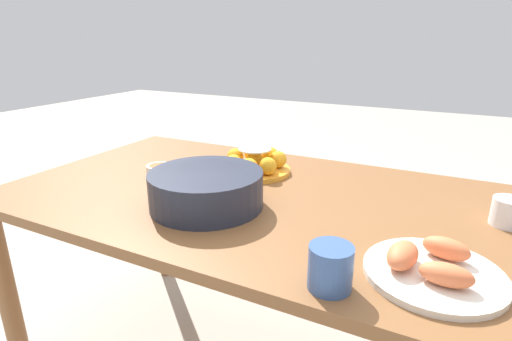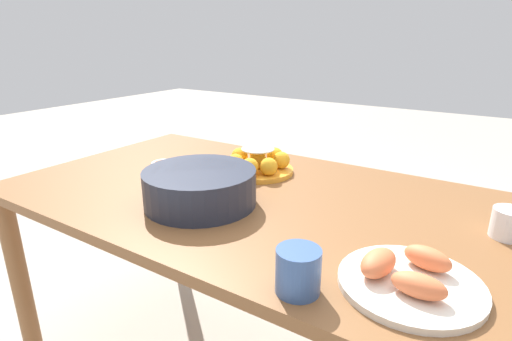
# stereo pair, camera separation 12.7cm
# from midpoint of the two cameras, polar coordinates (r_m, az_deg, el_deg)

# --- Properties ---
(dining_table) EXTENTS (1.52, 0.86, 0.71)m
(dining_table) POSITION_cam_midpoint_polar(r_m,az_deg,el_deg) (1.23, 2.68, -7.02)
(dining_table) COLOR brown
(dining_table) RESTS_ON ground_plane
(cake_plate) EXTENTS (0.24, 0.24, 0.10)m
(cake_plate) POSITION_cam_midpoint_polar(r_m,az_deg,el_deg) (1.37, 2.96, 1.11)
(cake_plate) COLOR gold
(cake_plate) RESTS_ON dining_table
(serving_bowl) EXTENTS (0.31, 0.31, 0.10)m
(serving_bowl) POSITION_cam_midpoint_polar(r_m,az_deg,el_deg) (1.11, -4.77, -2.28)
(serving_bowl) COLOR #232838
(serving_bowl) RESTS_ON dining_table
(sauce_bowl) EXTENTS (0.09, 0.09, 0.03)m
(sauce_bowl) POSITION_cam_midpoint_polar(r_m,az_deg,el_deg) (1.41, -10.40, 0.54)
(sauce_bowl) COLOR silver
(sauce_bowl) RESTS_ON dining_table
(seafood_platter) EXTENTS (0.27, 0.27, 0.06)m
(seafood_platter) POSITION_cam_midpoint_polar(r_m,az_deg,el_deg) (0.85, 25.12, -13.78)
(seafood_platter) COLOR silver
(seafood_platter) RESTS_ON dining_table
(cup_near) EXTENTS (0.08, 0.08, 0.07)m
(cup_near) POSITION_cam_midpoint_polar(r_m,az_deg,el_deg) (1.14, 35.25, -6.28)
(cup_near) COLOR white
(cup_near) RESTS_ON dining_table
(cup_far) EXTENTS (0.08, 0.08, 0.09)m
(cup_far) POSITION_cam_midpoint_polar(r_m,az_deg,el_deg) (0.76, 11.00, -14.02)
(cup_far) COLOR #38568E
(cup_far) RESTS_ON dining_table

